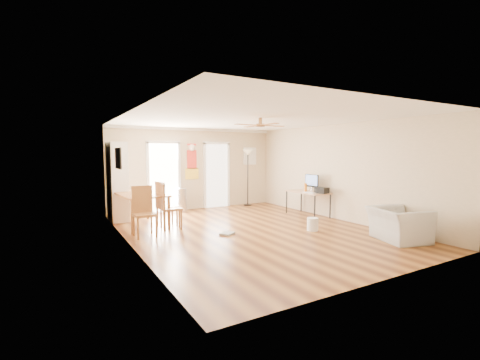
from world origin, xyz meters
TOP-DOWN VIEW (x-y plane):
  - floor at (0.00, 0.00)m, footprint 7.00×7.00m
  - ceiling at (0.00, 0.00)m, footprint 5.50×7.00m
  - wall_back at (0.00, 3.50)m, footprint 5.50×0.04m
  - wall_front at (0.00, -3.50)m, footprint 5.50×0.04m
  - wall_left at (-2.75, 0.00)m, footprint 0.04×7.00m
  - wall_right at (2.75, 0.00)m, footprint 0.04×7.00m
  - crown_molding at (0.00, 0.00)m, footprint 5.50×7.00m
  - kitchen_doorway at (-1.05, 3.48)m, footprint 0.90×0.10m
  - bathroom_doorway at (0.75, 3.48)m, footprint 0.80×0.10m
  - wall_decal at (-0.13, 3.48)m, footprint 0.46×0.03m
  - ac_grille at (2.05, 3.47)m, footprint 0.50×0.04m
  - framed_poster at (-2.73, 1.40)m, footprint 0.04×0.66m
  - ceiling_fan at (0.00, -0.30)m, footprint 1.24×1.24m
  - bookshelf at (-2.52, 2.86)m, footprint 0.67×1.03m
  - dining_table at (-2.15, 1.82)m, footprint 1.10×1.70m
  - dining_chair_right_a at (-1.60, 1.35)m, footprint 0.51×0.51m
  - dining_chair_right_b at (-1.60, 1.14)m, footprint 0.48×0.48m
  - dining_chair_near at (-2.33, 0.71)m, footprint 0.45×0.45m
  - trash_can at (-0.58, 3.24)m, footprint 0.36×0.36m
  - torchiere_lamp at (1.83, 3.24)m, footprint 0.46×0.46m
  - computer_desk at (2.37, 0.79)m, footprint 0.65×1.31m
  - imac at (2.47, 0.74)m, footprint 0.14×0.54m
  - keyboard at (2.20, 0.55)m, footprint 0.19×0.41m
  - printer at (2.45, 0.30)m, footprint 0.34×0.37m
  - orange_bottle at (2.30, 0.80)m, footprint 0.10×0.10m
  - wastebasket_a at (1.22, -0.70)m, footprint 0.30×0.30m
  - floor_cloth at (-0.70, -0.03)m, footprint 0.39×0.36m
  - armchair at (2.15, -2.26)m, footprint 1.18×1.27m

SIDE VIEW (x-z plane):
  - floor at x=0.00m, z-range 0.00..0.00m
  - floor_cloth at x=-0.70m, z-range 0.00..0.04m
  - wastebasket_a at x=1.22m, z-range 0.00..0.30m
  - armchair at x=2.15m, z-range 0.00..0.68m
  - computer_desk at x=2.37m, z-range 0.00..0.70m
  - trash_can at x=-0.58m, z-range 0.00..0.72m
  - dining_table at x=-2.15m, z-range 0.00..0.82m
  - dining_chair_near at x=-2.33m, z-range 0.00..1.09m
  - dining_chair_right_b at x=-1.60m, z-range 0.00..1.10m
  - dining_chair_right_a at x=-1.60m, z-range 0.00..1.12m
  - keyboard at x=2.20m, z-range 0.70..0.71m
  - printer at x=2.45m, z-range 0.70..0.86m
  - orange_bottle at x=2.30m, z-range 0.70..0.95m
  - imac at x=2.47m, z-range 0.70..1.20m
  - torchiere_lamp at x=1.83m, z-range 0.00..1.92m
  - kitchen_doorway at x=-1.05m, z-range 0.00..2.10m
  - bathroom_doorway at x=0.75m, z-range 0.00..2.10m
  - bookshelf at x=-2.52m, z-range 0.00..2.11m
  - wall_back at x=0.00m, z-range 0.00..2.60m
  - wall_front at x=0.00m, z-range 0.00..2.60m
  - wall_left at x=-2.75m, z-range 0.00..2.60m
  - wall_right at x=2.75m, z-range 0.00..2.60m
  - wall_decal at x=-0.13m, z-range 1.00..2.10m
  - ac_grille at x=2.05m, z-range 1.40..2.00m
  - framed_poster at x=-2.73m, z-range 1.46..1.94m
  - ceiling_fan at x=0.00m, z-range 2.33..2.53m
  - crown_molding at x=0.00m, z-range 2.52..2.60m
  - ceiling at x=0.00m, z-range 2.60..2.60m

